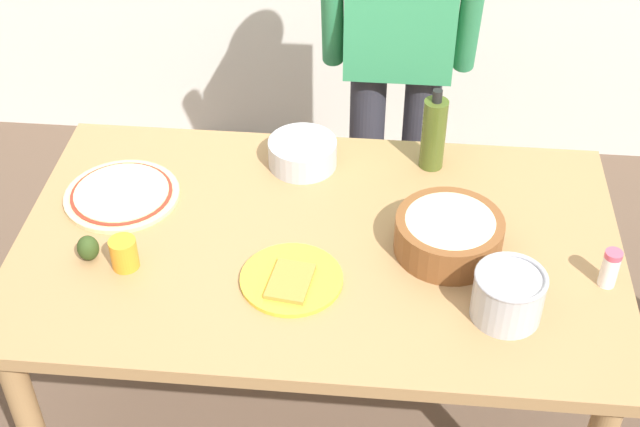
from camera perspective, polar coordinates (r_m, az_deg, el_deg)
name	(u,v)px	position (r m, az deg, el deg)	size (l,w,h in m)	color
ground	(319,418)	(2.91, -0.09, -13.02)	(8.00, 8.00, 0.00)	brown
dining_table	(318,265)	(2.41, -0.11, -3.34)	(1.60, 0.96, 0.76)	#A37A4C
person_cook	(399,43)	(2.86, 5.10, 10.84)	(0.49, 0.25, 1.62)	#2D2D38
pizza_raw_on_board	(122,194)	(2.54, -12.63, 1.20)	(0.32, 0.32, 0.02)	beige
plate_with_slice	(291,279)	(2.23, -1.86, -4.26)	(0.26, 0.26, 0.02)	gold
popcorn_bowl	(449,232)	(2.30, 8.30, -1.16)	(0.28, 0.28, 0.11)	brown
mixing_bowl_steel	(303,153)	(2.59, -1.13, 3.91)	(0.20, 0.20, 0.08)	#B7B7BC
olive_oil_bottle	(434,133)	(2.56, 7.33, 5.14)	(0.07, 0.07, 0.26)	#47561E
steel_pot	(508,295)	(2.15, 12.01, -5.14)	(0.17, 0.17, 0.13)	#B7B7BC
cup_orange	(124,253)	(2.30, -12.49, -2.53)	(0.07, 0.07, 0.09)	orange
salt_shaker	(610,268)	(2.30, 18.15, -3.36)	(0.04, 0.04, 0.11)	white
avocado	(88,248)	(2.35, -14.69, -2.16)	(0.06, 0.06, 0.07)	#2D4219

